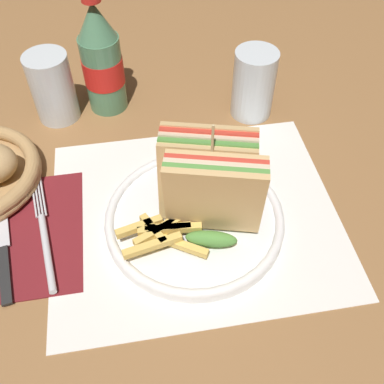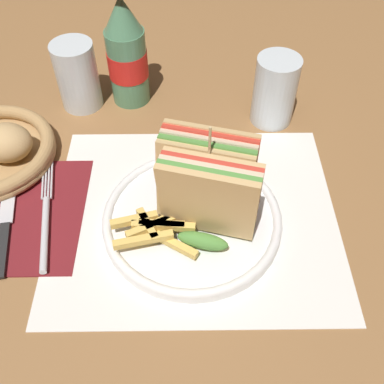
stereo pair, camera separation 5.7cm
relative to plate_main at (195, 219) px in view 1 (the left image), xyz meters
The scene contains 11 objects.
ground_plane 0.03m from the plate_main, 150.85° to the left, with size 4.00×4.00×0.00m, color olive.
placemat 0.01m from the plate_main, 75.02° to the left, with size 0.37×0.32×0.00m.
plate_main is the anchor object (origin of this frame).
club_sandwich 0.07m from the plate_main, ahead, with size 0.13×0.12×0.15m.
fries_pile 0.06m from the plate_main, 147.03° to the right, with size 0.11×0.08×0.02m.
napkin 0.22m from the plate_main, behind, with size 0.15×0.19×0.00m.
fork 0.19m from the plate_main, behind, with size 0.04×0.19×0.01m.
knife 0.24m from the plate_main, behind, with size 0.05×0.20×0.00m.
coke_bottle_near 0.29m from the plate_main, 110.39° to the left, with size 0.06×0.06×0.20m.
glass_near 0.25m from the plate_main, 58.50° to the left, with size 0.07×0.07×0.11m.
glass_far 0.31m from the plate_main, 125.36° to the left, with size 0.07×0.07×0.11m.
Camera 1 is at (-0.04, -0.36, 0.47)m, focal length 42.00 mm.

